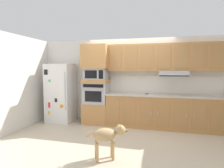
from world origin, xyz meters
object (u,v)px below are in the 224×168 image
at_px(built_in_oven, 96,93).
at_px(screwdriver, 147,94).
at_px(microwave, 96,74).
at_px(dog, 108,135).
at_px(refrigerator, 61,93).

height_order(built_in_oven, screwdriver, built_in_oven).
xyz_separation_m(microwave, screwdriver, (1.48, -0.04, -0.53)).
xyz_separation_m(built_in_oven, dog, (0.91, -2.05, -0.46)).
height_order(screwdriver, dog, screwdriver).
relative_size(refrigerator, screwdriver, 10.43).
distance_m(built_in_oven, screwdriver, 1.49).
bearing_deg(screwdriver, microwave, 178.41).
bearing_deg(microwave, built_in_oven, 179.23).
xyz_separation_m(screwdriver, dog, (-0.58, -2.01, -0.50)).
xyz_separation_m(refrigerator, screwdriver, (2.60, 0.03, 0.05)).
bearing_deg(built_in_oven, screwdriver, -1.59).
bearing_deg(dog, microwave, 88.03).
relative_size(microwave, dog, 0.90).
bearing_deg(microwave, dog, -66.11).
relative_size(refrigerator, built_in_oven, 2.51).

